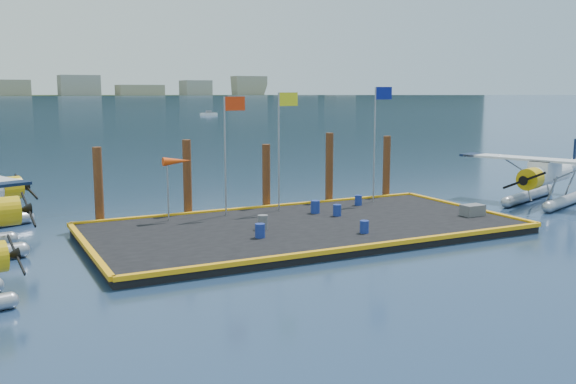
# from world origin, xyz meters

# --- Properties ---
(ground) EXTENTS (4000.00, 4000.00, 0.00)m
(ground) POSITION_xyz_m (0.00, 0.00, 0.00)
(ground) COLOR navy
(ground) RESTS_ON ground
(dock) EXTENTS (20.00, 10.00, 0.40)m
(dock) POSITION_xyz_m (0.00, 0.00, 0.20)
(dock) COLOR black
(dock) RESTS_ON ground
(dock_bumpers) EXTENTS (20.25, 10.25, 0.18)m
(dock_bumpers) POSITION_xyz_m (0.00, 0.00, 0.49)
(dock_bumpers) COLOR orange
(dock_bumpers) RESTS_ON dock
(far_backdrop) EXTENTS (3050.00, 2050.00, 810.00)m
(far_backdrop) POSITION_xyz_m (239.91, 1737.52, 9.45)
(far_backdrop) COLOR black
(far_backdrop) RESTS_ON ground
(seaplane_d) EXTENTS (9.49, 10.04, 3.64)m
(seaplane_d) POSITION_xyz_m (16.62, 0.52, 1.58)
(seaplane_d) COLOR #989BA6
(seaplane_d) RESTS_ON ground
(drum_0) EXTENTS (0.47, 0.47, 0.66)m
(drum_0) POSITION_xyz_m (-2.20, -0.09, 0.73)
(drum_0) COLOR #5B5B61
(drum_0) RESTS_ON dock
(drum_1) EXTENTS (0.40, 0.40, 0.56)m
(drum_1) POSITION_xyz_m (1.53, -2.83, 0.68)
(drum_1) COLOR navy
(drum_1) RESTS_ON dock
(drum_2) EXTENTS (0.41, 0.41, 0.58)m
(drum_2) POSITION_xyz_m (2.49, 1.12, 0.69)
(drum_2) COLOR navy
(drum_2) RESTS_ON dock
(drum_3) EXTENTS (0.43, 0.43, 0.61)m
(drum_3) POSITION_xyz_m (-3.01, -1.59, 0.71)
(drum_3) COLOR navy
(drum_3) RESTS_ON dock
(drum_4) EXTENTS (0.40, 0.40, 0.56)m
(drum_4) POSITION_xyz_m (5.13, 3.24, 0.68)
(drum_4) COLOR navy
(drum_4) RESTS_ON dock
(drum_5) EXTENTS (0.47, 0.47, 0.66)m
(drum_5) POSITION_xyz_m (1.85, 2.27, 0.73)
(drum_5) COLOR navy
(drum_5) RESTS_ON dock
(crate) EXTENTS (1.12, 0.74, 0.56)m
(crate) POSITION_xyz_m (8.71, -1.89, 0.68)
(crate) COLOR #5B5B61
(crate) RESTS_ON dock
(flagpole_red) EXTENTS (1.14, 0.08, 6.00)m
(flagpole_red) POSITION_xyz_m (-2.29, 3.80, 4.40)
(flagpole_red) COLOR gray
(flagpole_red) RESTS_ON dock
(flagpole_yellow) EXTENTS (1.14, 0.08, 6.20)m
(flagpole_yellow) POSITION_xyz_m (0.70, 3.80, 4.51)
(flagpole_yellow) COLOR gray
(flagpole_yellow) RESTS_ON dock
(flagpole_blue) EXTENTS (1.14, 0.08, 6.50)m
(flagpole_blue) POSITION_xyz_m (6.70, 3.80, 4.69)
(flagpole_blue) COLOR gray
(flagpole_blue) RESTS_ON dock
(windsock) EXTENTS (1.40, 0.44, 3.12)m
(windsock) POSITION_xyz_m (-5.03, 3.80, 3.23)
(windsock) COLOR gray
(windsock) RESTS_ON dock
(piling_0) EXTENTS (0.44, 0.44, 4.00)m
(piling_0) POSITION_xyz_m (-8.50, 5.40, 2.00)
(piling_0) COLOR #4E2816
(piling_0) RESTS_ON ground
(piling_1) EXTENTS (0.44, 0.44, 4.20)m
(piling_1) POSITION_xyz_m (-4.00, 5.40, 2.10)
(piling_1) COLOR #4E2816
(piling_1) RESTS_ON ground
(piling_2) EXTENTS (0.44, 0.44, 3.80)m
(piling_2) POSITION_xyz_m (0.50, 5.40, 1.90)
(piling_2) COLOR #4E2816
(piling_2) RESTS_ON ground
(piling_3) EXTENTS (0.44, 0.44, 4.30)m
(piling_3) POSITION_xyz_m (4.50, 5.40, 2.15)
(piling_3) COLOR #4E2816
(piling_3) RESTS_ON ground
(piling_4) EXTENTS (0.44, 0.44, 4.00)m
(piling_4) POSITION_xyz_m (8.50, 5.40, 2.00)
(piling_4) COLOR #4E2816
(piling_4) RESTS_ON ground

